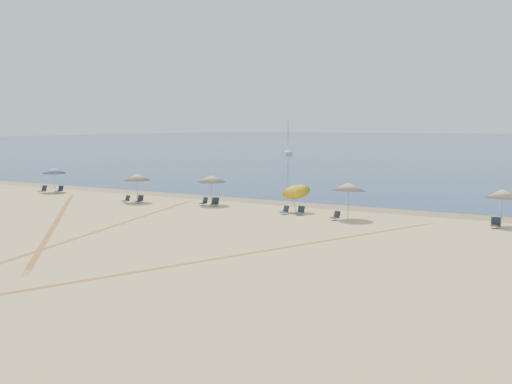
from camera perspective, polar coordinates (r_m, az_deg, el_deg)
ground at (r=27.00m, az=-20.74°, el=-7.24°), size 160.00×160.00×0.00m
ocean at (r=242.94m, az=23.68°, el=4.81°), size 500.00×500.00×0.00m
wet_sand at (r=46.07m, az=2.36°, el=-1.08°), size 500.00×500.00×0.00m
umbrella_0 at (r=56.29m, az=-19.93°, el=2.07°), size 2.20×2.20×2.40m
umbrella_1 at (r=47.16m, az=-12.08°, el=1.51°), size 2.22×2.22×2.43m
umbrella_2 at (r=44.65m, az=-4.58°, el=1.38°), size 2.33×2.33×2.45m
umbrella_3 at (r=40.92m, az=4.07°, el=0.35°), size 2.05×2.09×2.44m
umbrella_4 at (r=38.28m, az=9.42°, el=0.55°), size 2.30×2.32×2.56m
umbrella_5 at (r=38.40m, az=23.90°, el=-0.13°), size 2.04×2.04×2.43m
chair_0 at (r=56.26m, az=-20.92°, el=0.23°), size 0.62×0.72×0.70m
chair_1 at (r=55.69m, az=-19.42°, el=0.22°), size 0.59×0.68×0.68m
chair_2 at (r=47.18m, az=-13.10°, el=-0.74°), size 0.62×0.68×0.61m
chair_3 at (r=46.69m, az=-11.81°, el=-0.77°), size 0.59×0.67×0.64m
chair_4 at (r=44.65m, az=-5.33°, el=-0.99°), size 0.69×0.75×0.64m
chair_5 at (r=44.10m, az=-4.21°, el=-1.06°), size 0.73×0.79×0.68m
chair_6 at (r=40.10m, az=2.98°, el=-1.90°), size 0.66×0.71×0.60m
chair_7 at (r=39.77m, az=4.56°, el=-1.96°), size 0.57×0.66×0.64m
chair_8 at (r=37.95m, az=8.16°, el=-2.45°), size 0.67×0.72×0.61m
chair_9 at (r=37.72m, az=23.30°, el=-2.96°), size 0.62×0.71×0.68m
sailboat_1 at (r=122.94m, az=3.30°, el=5.01°), size 3.94×5.18×7.86m
tire_tracks at (r=34.11m, az=-12.88°, el=-4.07°), size 55.50×41.35×0.00m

